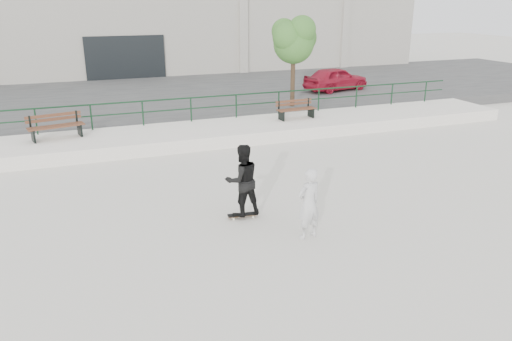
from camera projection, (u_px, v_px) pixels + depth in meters
name	position (u px, v px, depth m)	size (l,w,h in m)	color
ground	(265.00, 250.00, 11.32)	(120.00, 120.00, 0.00)	beige
ledge	(175.00, 137.00, 19.63)	(30.00, 3.00, 0.50)	silver
parking_strip	(142.00, 99.00, 27.14)	(60.00, 14.00, 0.50)	#3B3B3B
railing	(167.00, 106.00, 20.46)	(28.00, 0.06, 1.03)	#14391F
commercial_building	(109.00, 10.00, 38.08)	(44.20, 16.33, 8.00)	#AEA69C
bench_left	(56.00, 126.00, 18.35)	(2.05, 0.97, 0.91)	#4E2A1B
bench_right	(296.00, 109.00, 21.44)	(1.77, 0.63, 0.80)	#4E2A1B
tree	(294.00, 38.00, 23.07)	(2.37, 2.11, 4.22)	#483324
red_car	(336.00, 79.00, 27.94)	(1.55, 3.86, 1.32)	maroon
skateboard	(243.00, 215.00, 12.98)	(0.80, 0.30, 0.09)	black
standing_skater	(242.00, 180.00, 12.66)	(0.91, 0.71, 1.88)	black
seated_skater	(309.00, 204.00, 11.64)	(0.63, 0.42, 1.74)	silver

